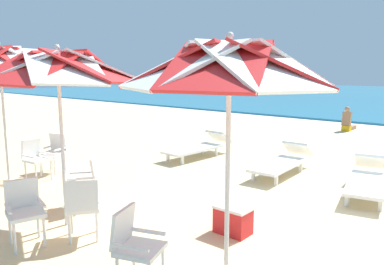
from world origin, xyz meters
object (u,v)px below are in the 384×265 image
Objects in this scene: plastic_chair_1 at (83,205)px; plastic_chair_2 at (24,208)px; cooler_box at (233,220)px; plastic_chair_3 at (85,178)px; beachgoer_seated at (348,123)px; sun_lounger_2 at (282,162)px; beach_umbrella_0 at (229,68)px; plastic_chair_4 at (55,150)px; beach_umbrella_1 at (58,69)px; plastic_chair_5 at (35,157)px; plastic_chair_0 at (134,243)px; sun_lounger_3 at (198,147)px; sun_lounger_1 at (368,179)px.

plastic_chair_2 is at bearing -130.42° from plastic_chair_1.
plastic_chair_2 is at bearing -133.28° from cooler_box.
cooler_box is at bearing 16.21° from plastic_chair_3.
beachgoer_seated reaches higher than plastic_chair_2.
sun_lounger_2 is at bearing 83.37° from plastic_chair_1.
beach_umbrella_0 is 5.01m from sun_lounger_2.
plastic_chair_4 is at bearing 143.71° from plastic_chair_2.
plastic_chair_3 is (-0.39, 0.62, -1.79)m from beach_umbrella_1.
sun_lounger_2 is (3.73, 3.70, -0.22)m from plastic_chair_5.
plastic_chair_0 reaches higher than cooler_box.
plastic_chair_2 is 0.40× the size of sun_lounger_2.
beach_umbrella_1 is at bearing 168.69° from plastic_chair_1.
plastic_chair_4 is (-3.46, 1.63, 0.00)m from plastic_chair_1.
plastic_chair_2 is 3.13m from plastic_chair_5.
plastic_chair_4 is 5.07m from sun_lounger_2.
beach_umbrella_0 reaches higher than beachgoer_seated.
sun_lounger_3 is (-3.96, 4.41, -2.02)m from beach_umbrella_0.
sun_lounger_1 is (2.38, 4.49, -0.22)m from plastic_chair_1.
plastic_chair_0 is 5.23m from plastic_chair_4.
plastic_chair_5 is at bearing -148.08° from sun_lounger_1.
plastic_chair_1 is 0.94× the size of beachgoer_seated.
sun_lounger_3 is 7.21m from beachgoer_seated.
beachgoer_seated reaches higher than plastic_chair_1.
beach_umbrella_1 is 3.03× the size of plastic_chair_5.
plastic_chair_2 is 1.00× the size of plastic_chair_5.
beach_umbrella_0 is at bearing -59.63° from cooler_box.
plastic_chair_3 is 2.58m from plastic_chair_4.
plastic_chair_3 is at bearing -93.50° from beachgoer_seated.
beach_umbrella_0 is 1.01× the size of beach_umbrella_1.
sun_lounger_1 is (0.99, 4.81, -0.22)m from plastic_chair_0.
plastic_chair_1 and plastic_chair_4 have the same top height.
plastic_chair_0 is 1.89m from plastic_chair_2.
plastic_chair_0 reaches higher than sun_lounger_1.
sun_lounger_3 reaches higher than cooler_box.
sun_lounger_1 is 2.41× the size of beachgoer_seated.
plastic_chair_5 is 0.39× the size of sun_lounger_1.
plastic_chair_0 is at bearing -81.87° from beachgoer_seated.
cooler_box is at bearing 46.72° from plastic_chair_2.
plastic_chair_2 is at bearing -30.45° from plastic_chair_5.
beach_umbrella_0 is 3.59m from plastic_chair_3.
plastic_chair_0 is at bearing -13.08° from plastic_chair_1.
plastic_chair_2 and plastic_chair_5 have the same top height.
sun_lounger_3 is (1.56, 3.18, -0.22)m from plastic_chair_4.
cooler_box is 0.54× the size of beachgoer_seated.
plastic_chair_1 is at bearing -88.32° from beachgoer_seated.
plastic_chair_5 is at bearing -104.66° from beachgoer_seated.
sun_lounger_1 is (5.56, 3.47, -0.22)m from plastic_chair_5.
sun_lounger_3 is at bearing 71.30° from plastic_chair_5.
plastic_chair_0 is at bearing 7.29° from plastic_chair_2.
sun_lounger_1 is (0.33, 4.09, -2.02)m from beach_umbrella_0.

